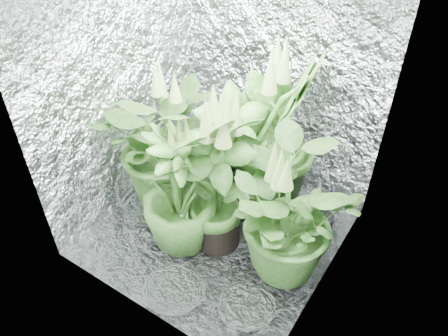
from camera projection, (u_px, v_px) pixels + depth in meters
ground at (220, 230)px, 3.20m from camera, size 1.60×1.60×0.00m
walls at (219, 113)px, 2.57m from camera, size 1.62×1.62×2.00m
plant_a at (169, 144)px, 3.12m from camera, size 1.02×1.02×1.12m
plant_b at (233, 159)px, 3.06m from camera, size 0.73×0.73×1.09m
plant_c at (276, 136)px, 3.07m from camera, size 0.84×0.84×1.30m
plant_d at (179, 194)px, 2.83m from camera, size 0.68×0.68×0.98m
plant_e at (283, 219)px, 2.64m from camera, size 1.00×1.00×0.99m
plant_f at (217, 182)px, 2.77m from camera, size 0.78×0.78×1.20m
circulation_fan at (320, 208)px, 3.13m from camera, size 0.22×0.33×0.40m
plant_label at (184, 216)px, 2.89m from camera, size 0.06×0.03×0.09m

